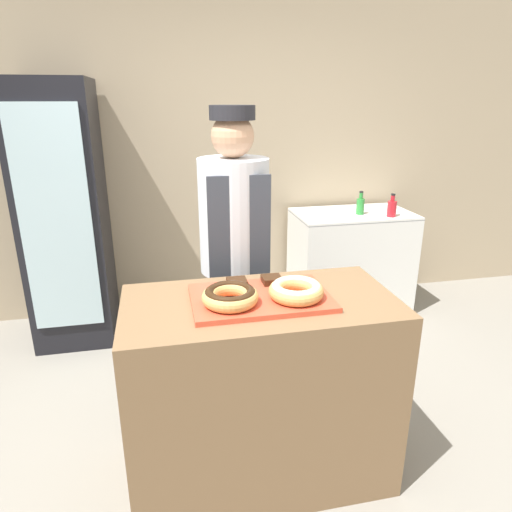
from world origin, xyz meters
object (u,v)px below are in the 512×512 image
at_px(brownie_back_right, 272,280).
at_px(chest_freezer, 350,261).
at_px(donut_chocolate_glaze, 230,296).
at_px(baker_person, 235,257).
at_px(brownie_back_left, 237,283).
at_px(donut_light_glaze, 296,290).
at_px(bottle_red, 392,208).
at_px(beverage_fridge, 65,216).
at_px(serving_tray, 261,298).
at_px(bottle_green, 360,205).

xyz_separation_m(brownie_back_right, chest_freezer, (1.13, 1.61, -0.55)).
xyz_separation_m(donut_chocolate_glaze, baker_person, (0.14, 0.71, -0.08)).
bearing_deg(brownie_back_left, chest_freezer, 50.93).
relative_size(donut_chocolate_glaze, baker_person, 0.14).
relative_size(brownie_back_right, chest_freezer, 0.09).
xyz_separation_m(donut_light_glaze, bottle_red, (1.32, 1.61, -0.06)).
bearing_deg(brownie_back_right, brownie_back_left, 180.00).
distance_m(brownie_back_right, baker_person, 0.53).
height_order(brownie_back_left, baker_person, baker_person).
distance_m(brownie_back_left, beverage_fridge, 1.91).
height_order(serving_tray, chest_freezer, serving_tray).
bearing_deg(bottle_red, donut_light_glaze, -129.45).
bearing_deg(baker_person, bottle_green, 39.28).
bearing_deg(chest_freezer, serving_tray, -124.98).
bearing_deg(bottle_red, brownie_back_right, -134.48).
distance_m(serving_tray, bottle_green, 2.09).
xyz_separation_m(donut_chocolate_glaze, beverage_fridge, (-0.98, 1.80, -0.04)).
relative_size(brownie_back_right, bottle_red, 0.47).
bearing_deg(baker_person, bottle_red, 31.23).
bearing_deg(baker_person, brownie_back_right, -79.49).
bearing_deg(donut_light_glaze, brownie_back_left, 140.20).
bearing_deg(brownie_back_left, baker_person, 81.65).
relative_size(donut_chocolate_glaze, donut_light_glaze, 1.00).
height_order(baker_person, chest_freezer, baker_person).
height_order(beverage_fridge, bottle_green, beverage_fridge).
bearing_deg(brownie_back_left, bottle_red, 42.20).
distance_m(chest_freezer, bottle_green, 0.53).
height_order(serving_tray, brownie_back_left, brownie_back_left).
relative_size(donut_chocolate_glaze, brownie_back_right, 2.71).
relative_size(brownie_back_left, bottle_red, 0.47).
height_order(brownie_back_right, bottle_green, bottle_green).
bearing_deg(bottle_green, serving_tray, -126.64).
relative_size(donut_light_glaze, chest_freezer, 0.24).
xyz_separation_m(donut_light_glaze, bottle_green, (1.10, 1.74, -0.05)).
bearing_deg(chest_freezer, bottle_green, -65.86).
bearing_deg(bottle_green, brownie_back_left, -130.84).
height_order(donut_light_glaze, brownie_back_right, donut_light_glaze).
height_order(beverage_fridge, chest_freezer, beverage_fridge).
distance_m(donut_chocolate_glaze, donut_light_glaze, 0.30).
distance_m(donut_chocolate_glaze, bottle_red, 2.28).
height_order(chest_freezer, bottle_red, bottle_red).
relative_size(chest_freezer, bottle_green, 5.11).
bearing_deg(serving_tray, donut_light_glaze, -21.84).
xyz_separation_m(donut_chocolate_glaze, bottle_green, (1.40, 1.74, -0.05)).
height_order(donut_chocolate_glaze, baker_person, baker_person).
distance_m(serving_tray, brownie_back_left, 0.16).
distance_m(brownie_back_left, brownie_back_right, 0.17).
bearing_deg(donut_light_glaze, bottle_red, 50.55).
bearing_deg(bottle_red, serving_tray, -133.56).
height_order(brownie_back_left, beverage_fridge, beverage_fridge).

